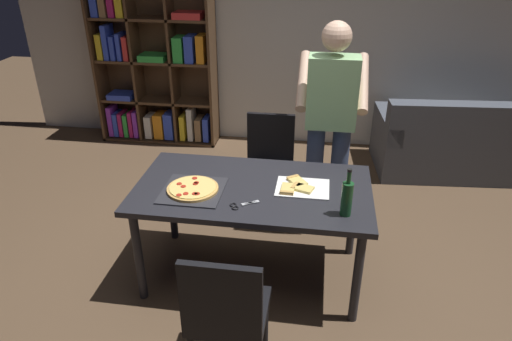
# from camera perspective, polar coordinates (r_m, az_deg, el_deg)

# --- Properties ---
(ground_plane) EXTENTS (12.00, 12.00, 0.00)m
(ground_plane) POSITION_cam_1_polar(r_m,az_deg,el_deg) (3.59, -0.36, -12.53)
(ground_plane) COLOR brown
(back_wall) EXTENTS (6.40, 0.10, 2.80)m
(back_wall) POSITION_cam_1_polar(r_m,az_deg,el_deg) (5.41, 4.05, 17.77)
(back_wall) COLOR silver
(back_wall) RESTS_ON ground_plane
(dining_table) EXTENTS (1.61, 0.89, 0.75)m
(dining_table) POSITION_cam_1_polar(r_m,az_deg,el_deg) (3.20, -0.40, -3.24)
(dining_table) COLOR #232328
(dining_table) RESTS_ON ground_plane
(chair_near_camera) EXTENTS (0.42, 0.42, 0.90)m
(chair_near_camera) POSITION_cam_1_polar(r_m,az_deg,el_deg) (2.57, -3.75, -16.95)
(chair_near_camera) COLOR black
(chair_near_camera) RESTS_ON ground_plane
(chair_far_side) EXTENTS (0.42, 0.42, 0.90)m
(chair_far_side) POSITION_cam_1_polar(r_m,az_deg,el_deg) (4.08, 1.63, 1.41)
(chair_far_side) COLOR black
(chair_far_side) RESTS_ON ground_plane
(couch) EXTENTS (1.76, 0.98, 0.85)m
(couch) POSITION_cam_1_polar(r_m,az_deg,el_deg) (5.32, 23.96, 2.88)
(couch) COLOR #4C515B
(couch) RESTS_ON ground_plane
(bookshelf) EXTENTS (1.40, 0.35, 1.95)m
(bookshelf) POSITION_cam_1_polar(r_m,az_deg,el_deg) (5.64, -12.57, 12.48)
(bookshelf) COLOR #513823
(bookshelf) RESTS_ON ground_plane
(person_serving_pizza) EXTENTS (0.55, 0.54, 1.75)m
(person_serving_pizza) POSITION_cam_1_polar(r_m,az_deg,el_deg) (3.67, 9.16, 6.22)
(person_serving_pizza) COLOR #38476B
(person_serving_pizza) RESTS_ON ground_plane
(pepperoni_pizza_on_tray) EXTENTS (0.41, 0.41, 0.04)m
(pepperoni_pizza_on_tray) POSITION_cam_1_polar(r_m,az_deg,el_deg) (3.13, -7.83, -2.30)
(pepperoni_pizza_on_tray) COLOR #2D2D33
(pepperoni_pizza_on_tray) RESTS_ON dining_table
(pizza_slices_on_towel) EXTENTS (0.36, 0.29, 0.03)m
(pizza_slices_on_towel) POSITION_cam_1_polar(r_m,az_deg,el_deg) (3.15, 5.36, -2.04)
(pizza_slices_on_towel) COLOR white
(pizza_slices_on_towel) RESTS_ON dining_table
(wine_bottle) EXTENTS (0.07, 0.07, 0.32)m
(wine_bottle) POSITION_cam_1_polar(r_m,az_deg,el_deg) (2.85, 11.17, -3.33)
(wine_bottle) COLOR #194723
(wine_bottle) RESTS_ON dining_table
(kitchen_scissors) EXTENTS (0.19, 0.14, 0.01)m
(kitchen_scissors) POSITION_cam_1_polar(r_m,az_deg,el_deg) (2.95, -1.99, -4.29)
(kitchen_scissors) COLOR silver
(kitchen_scissors) RESTS_ON dining_table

